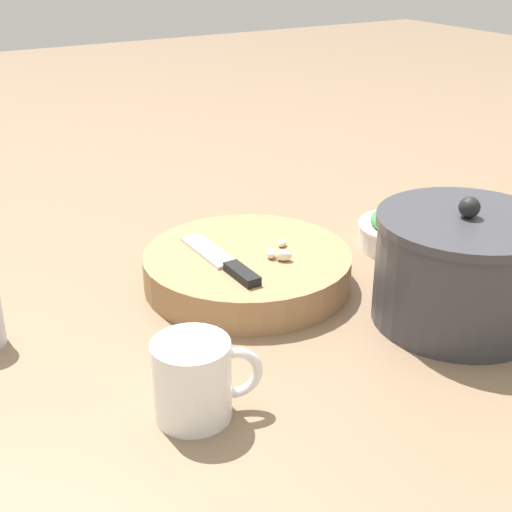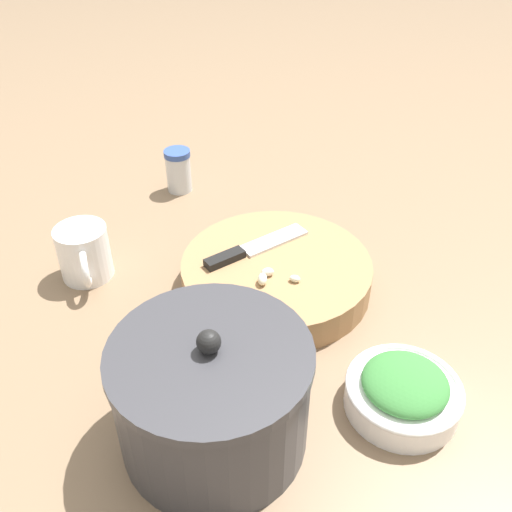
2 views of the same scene
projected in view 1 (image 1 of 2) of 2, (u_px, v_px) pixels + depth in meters
name	position (u px, v px, depth m)	size (l,w,h in m)	color
ground_plane	(247.00, 309.00, 1.01)	(5.00, 5.00, 0.00)	#7F664C
cutting_board	(247.00, 268.00, 1.08)	(0.31, 0.31, 0.05)	#9E754C
chef_knife	(223.00, 261.00, 1.03)	(0.04, 0.19, 0.01)	black
garlic_cloves	(279.00, 252.00, 1.05)	(0.06, 0.07, 0.02)	#E9E8C7
herb_bowl	(403.00, 230.00, 1.20)	(0.15, 0.15, 0.06)	white
coffee_mug	(195.00, 379.00, 0.78)	(0.12, 0.09, 0.09)	white
stock_pot	(461.00, 269.00, 0.96)	(0.24, 0.24, 0.18)	#38383D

